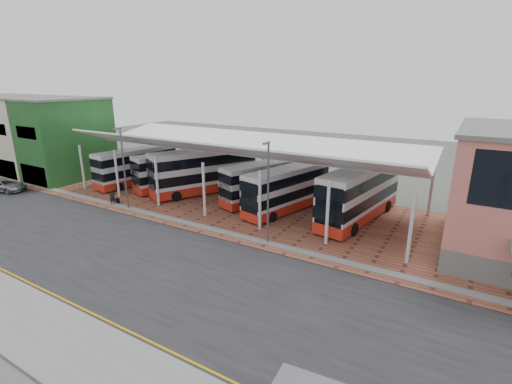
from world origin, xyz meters
TOP-DOWN VIEW (x-y plane):
  - ground at (0.00, 0.00)m, footprint 140.00×140.00m
  - road at (0.00, -1.00)m, footprint 120.00×14.00m
  - forecourt at (2.00, 13.00)m, footprint 72.00×16.00m
  - sidewalk at (0.00, -9.00)m, footprint 120.00×4.00m
  - north_kerb at (0.00, 6.20)m, footprint 120.00×0.80m
  - yellow_line_near at (0.00, -7.00)m, footprint 120.00×0.12m
  - yellow_line_far at (0.00, -6.70)m, footprint 120.00×0.12m
  - canopy at (-6.00, 13.94)m, footprint 37.00×11.63m
  - shop_green at (-30.00, 10.97)m, footprint 6.40×10.20m
  - shop_cream at (-36.50, 10.97)m, footprint 6.40×10.20m
  - shop_brick at (-43.00, 10.97)m, footprint 6.40×10.20m
  - lamp_west at (-14.00, 6.27)m, footprint 0.16×0.90m
  - lamp_east at (2.00, 6.27)m, footprint 0.16×0.90m
  - bus_0 at (-20.41, 13.36)m, footprint 3.66×10.68m
  - bus_1 at (-14.78, 14.52)m, footprint 5.49×10.60m
  - bus_2 at (-10.85, 14.47)m, footprint 7.93×11.88m
  - bus_3 at (-3.36, 15.28)m, footprint 5.81×10.25m
  - bus_4 at (-0.14, 13.92)m, footprint 4.83×10.59m
  - bus_5 at (6.59, 15.12)m, footprint 4.40×12.14m
  - silver_car at (-31.04, 3.20)m, footprint 5.37×3.52m
  - pedestrian at (-16.17, 6.24)m, footprint 0.55×0.68m
  - suitcase at (-16.06, 6.73)m, footprint 0.33×0.24m

SIDE VIEW (x-z plane):
  - ground at x=0.00m, z-range 0.00..0.00m
  - road at x=0.00m, z-range 0.00..0.02m
  - yellow_line_near at x=0.00m, z-range 0.02..0.03m
  - yellow_line_far at x=0.00m, z-range 0.02..0.03m
  - forecourt at x=2.00m, z-range 0.00..0.06m
  - sidewalk at x=0.00m, z-range 0.00..0.14m
  - north_kerb at x=0.00m, z-range 0.00..0.14m
  - suitcase at x=-16.06m, z-range 0.06..0.63m
  - silver_car at x=-31.04m, z-range 0.02..1.39m
  - pedestrian at x=-16.17m, z-range 0.06..1.66m
  - bus_3 at x=-3.36m, z-range 0.05..4.21m
  - bus_4 at x=-0.14m, z-range 0.05..4.30m
  - bus_1 at x=-14.78m, z-range 0.05..4.32m
  - bus_0 at x=-20.41m, z-range 0.05..4.36m
  - bus_5 at x=6.59m, z-range 0.04..4.94m
  - bus_2 at x=-10.85m, z-range 0.04..4.97m
  - lamp_west at x=-14.00m, z-range 0.32..8.40m
  - lamp_east at x=2.00m, z-range 0.32..8.40m
  - shop_green at x=-30.00m, z-range 0.01..10.23m
  - shop_cream at x=-36.50m, z-range 0.01..10.23m
  - shop_brick at x=-43.00m, z-range 0.01..10.23m
  - canopy at x=-6.00m, z-range 2.26..9.33m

